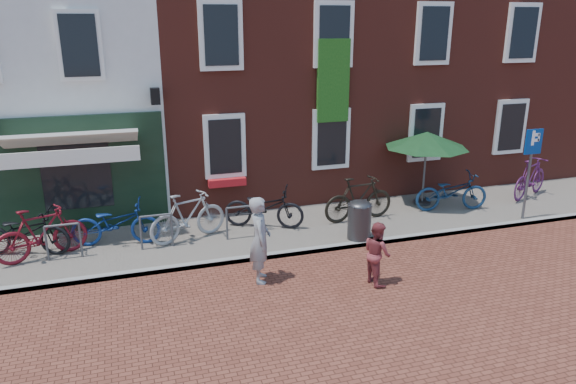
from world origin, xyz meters
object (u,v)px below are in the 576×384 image
object	(u,v)px
bicycle_2	(116,223)
bicycle_7	(530,178)
bicycle_0	(24,232)
woman	(260,240)
bicycle_3	(188,216)
bicycle_4	(264,207)
boy	(377,253)
bicycle_5	(359,199)
litter_bin	(360,218)
bicycle_6	(451,192)
parking_sign	(531,158)
bicycle_1	(41,233)
parasol	(427,137)

from	to	relation	value
bicycle_2	bicycle_7	bearing A→B (deg)	-79.93
bicycle_0	bicycle_2	xyz separation A→B (m)	(1.96, -0.01, 0.00)
woman	bicycle_3	world-z (taller)	woman
bicycle_7	bicycle_4	bearing A→B (deg)	64.50
boy	bicycle_5	size ratio (longest dim) A/B	0.67
litter_bin	boy	world-z (taller)	boy
bicycle_3	bicycle_6	xyz separation A→B (m)	(7.24, -0.06, -0.06)
parking_sign	bicycle_3	bearing A→B (deg)	171.91
litter_bin	bicycle_6	bearing A→B (deg)	18.75
litter_bin	bicycle_1	bearing A→B (deg)	171.44
bicycle_1	bicycle_4	distance (m)	5.19
bicycle_6	bicycle_5	bearing A→B (deg)	99.23
bicycle_2	bicycle_6	size ratio (longest dim) A/B	1.00
parasol	bicycle_5	bearing A→B (deg)	-163.76
bicycle_2	bicycle_7	size ratio (longest dim) A/B	1.03
bicycle_3	boy	bearing A→B (deg)	-153.26
bicycle_2	bicycle_4	bearing A→B (deg)	-79.54
boy	bicycle_7	bearing A→B (deg)	-67.08
bicycle_0	bicycle_4	size ratio (longest dim) A/B	1.00
litter_bin	boy	xyz separation A→B (m)	(-0.55, -2.03, 0.02)
parasol	bicycle_1	xyz separation A→B (m)	(-10.01, -0.77, -1.37)
bicycle_1	bicycle_7	distance (m)	13.37
parasol	bicycle_7	distance (m)	3.64
woman	bicycle_0	size ratio (longest dim) A/B	0.89
boy	bicycle_0	bearing A→B (deg)	59.71
bicycle_1	bicycle_2	xyz separation A→B (m)	(1.57, 0.32, -0.06)
parking_sign	bicycle_0	size ratio (longest dim) A/B	1.19
bicycle_0	parasol	bearing A→B (deg)	-70.15
bicycle_6	bicycle_3	bearing A→B (deg)	99.81
bicycle_4	litter_bin	bearing A→B (deg)	-100.43
bicycle_1	bicycle_3	xyz separation A→B (m)	(3.23, 0.10, 0.00)
bicycle_3	bicycle_4	size ratio (longest dim) A/B	0.97
bicycle_4	bicycle_2	bearing A→B (deg)	115.79
bicycle_2	bicycle_3	world-z (taller)	bicycle_3
bicycle_1	bicycle_6	xyz separation A→B (m)	(10.46, 0.04, -0.06)
bicycle_1	bicycle_2	world-z (taller)	bicycle_1
parasol	bicycle_0	bearing A→B (deg)	-177.56
bicycle_1	parking_sign	bearing A→B (deg)	-114.56
boy	parasol	bearing A→B (deg)	-45.36
bicycle_0	litter_bin	bearing A→B (deg)	-83.15
bicycle_3	bicycle_4	distance (m)	1.97
bicycle_7	boy	bearing A→B (deg)	91.64
bicycle_3	bicycle_6	world-z (taller)	bicycle_3
parasol	bicycle_7	world-z (taller)	parasol
bicycle_1	bicycle_3	bearing A→B (deg)	-107.36
bicycle_2	bicycle_5	world-z (taller)	bicycle_5
parasol	bicycle_4	world-z (taller)	parasol
bicycle_5	bicycle_6	distance (m)	2.79
bicycle_0	bicycle_5	world-z (taller)	bicycle_5
bicycle_0	bicycle_5	size ratio (longest dim) A/B	1.03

